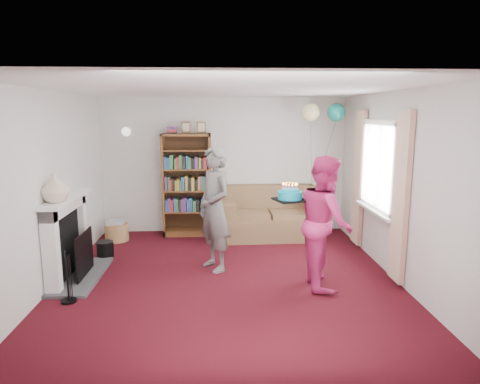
{
  "coord_description": "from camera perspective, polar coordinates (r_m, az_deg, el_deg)",
  "views": [
    {
      "loc": [
        -0.12,
        -5.43,
        2.2
      ],
      "look_at": [
        0.2,
        0.6,
        1.09
      ],
      "focal_mm": 32.0,
      "sensor_mm": 36.0,
      "label": 1
    }
  ],
  "objects": [
    {
      "name": "wall_right",
      "position": [
        6.0,
        20.4,
        0.65
      ],
      "size": [
        0.02,
        5.0,
        2.5
      ],
      "primitive_type": "cube",
      "color": "silver",
      "rests_on": "ground"
    },
    {
      "name": "birthday_cake",
      "position": [
        5.48,
        6.67,
        -0.45
      ],
      "size": [
        0.36,
        0.36,
        0.22
      ],
      "rotation": [
        0.0,
        0.0,
        0.3
      ],
      "color": "black",
      "rests_on": "ground"
    },
    {
      "name": "ceiling",
      "position": [
        5.44,
        -1.79,
        13.63
      ],
      "size": [
        4.5,
        5.0,
        0.01
      ],
      "primitive_type": "cube",
      "color": "white",
      "rests_on": "wall_back"
    },
    {
      "name": "fireplace",
      "position": [
        6.19,
        -21.56,
        -6.17
      ],
      "size": [
        0.55,
        1.8,
        1.12
      ],
      "color": "#3F3F42",
      "rests_on": "ground"
    },
    {
      "name": "sofa",
      "position": [
        7.78,
        3.82,
        -3.45
      ],
      "size": [
        1.7,
        0.9,
        0.9
      ],
      "rotation": [
        0.0,
        0.0,
        0.02
      ],
      "color": "brown",
      "rests_on": "ground"
    },
    {
      "name": "wall_sconce",
      "position": [
        7.97,
        -14.96,
        7.78
      ],
      "size": [
        0.16,
        0.23,
        0.16
      ],
      "color": "gold",
      "rests_on": "ground"
    },
    {
      "name": "mantel_vase",
      "position": [
        5.71,
        -23.45,
        0.47
      ],
      "size": [
        0.44,
        0.44,
        0.35
      ],
      "primitive_type": "imported",
      "rotation": [
        0.0,
        0.0,
        0.41
      ],
      "color": "beige",
      "rests_on": "fireplace"
    },
    {
      "name": "person_striped",
      "position": [
        6.01,
        -3.4,
        -2.26
      ],
      "size": [
        0.69,
        0.77,
        1.76
      ],
      "primitive_type": "imported",
      "rotation": [
        0.0,
        0.0,
        -1.05
      ],
      "color": "black",
      "rests_on": "ground"
    },
    {
      "name": "wall_left",
      "position": [
        5.91,
        -24.19,
        0.24
      ],
      "size": [
        0.02,
        5.0,
        2.5
      ],
      "primitive_type": "cube",
      "color": "silver",
      "rests_on": "ground"
    },
    {
      "name": "window_bay",
      "position": [
        6.54,
        17.87,
        1.14
      ],
      "size": [
        0.14,
        2.02,
        2.2
      ],
      "color": "white",
      "rests_on": "ground"
    },
    {
      "name": "wall_back",
      "position": [
        7.99,
        -2.14,
        3.6
      ],
      "size": [
        4.5,
        0.02,
        2.5
      ],
      "primitive_type": "cube",
      "color": "silver",
      "rests_on": "ground"
    },
    {
      "name": "wicker_basket",
      "position": [
        7.83,
        -16.11,
        -5.07
      ],
      "size": [
        0.41,
        0.41,
        0.36
      ],
      "rotation": [
        0.0,
        0.0,
        -0.01
      ],
      "color": "#A1834B",
      "rests_on": "ground"
    },
    {
      "name": "bookcase",
      "position": [
        7.85,
        -7.06,
        0.89
      ],
      "size": [
        0.88,
        0.42,
        2.06
      ],
      "color": "#472B14",
      "rests_on": "ground"
    },
    {
      "name": "balloons",
      "position": [
        7.58,
        11.07,
        10.39
      ],
      "size": [
        0.74,
        0.3,
        1.71
      ],
      "color": "#3F3F3F",
      "rests_on": "ground"
    },
    {
      "name": "person_magenta",
      "position": [
        5.55,
        11.31,
        -3.89
      ],
      "size": [
        0.65,
        0.83,
        1.69
      ],
      "primitive_type": "imported",
      "rotation": [
        0.0,
        0.0,
        1.56
      ],
      "color": "#C82868",
      "rests_on": "ground"
    },
    {
      "name": "ground",
      "position": [
        5.86,
        -1.65,
        -11.65
      ],
      "size": [
        5.0,
        5.0,
        0.0
      ],
      "primitive_type": "plane",
      "color": "#34070F",
      "rests_on": "ground"
    }
  ]
}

